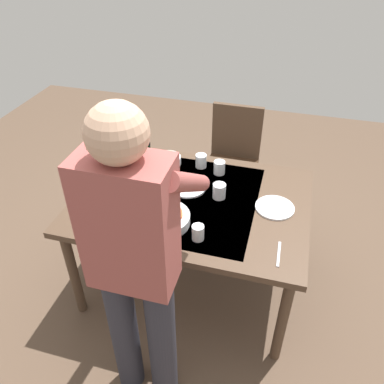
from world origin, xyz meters
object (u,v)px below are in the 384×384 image
object	(u,v)px
water_cup_far_left	(219,167)
serving_bowl_pasta	(163,218)
water_cup_far_right	(219,191)
side_bowl_salad	(168,160)
person_server	(135,261)
wine_glass_left	(123,142)
water_cup_near_left	(201,161)
water_cup_near_right	(198,233)
dining_table	(192,208)
wine_bottle	(150,169)
chair_near	(233,155)
dinner_plate_near	(188,187)
dinner_plate_far	(275,208)

from	to	relation	value
water_cup_far_left	serving_bowl_pasta	size ratio (longest dim) A/B	0.30
water_cup_far_right	side_bowl_salad	world-z (taller)	water_cup_far_right
person_server	side_bowl_salad	xyz separation A→B (m)	(0.23, -1.11, -0.20)
person_server	wine_glass_left	distance (m)	1.27
water_cup_near_left	person_server	bearing A→B (deg)	90.11
water_cup_near_right	person_server	bearing A→B (deg)	70.31
side_bowl_salad	dining_table	bearing A→B (deg)	128.20
wine_bottle	water_cup_far_left	world-z (taller)	wine_bottle
dining_table	side_bowl_salad	world-z (taller)	side_bowl_salad
dining_table	person_server	world-z (taller)	person_server
side_bowl_salad	wine_glass_left	bearing A→B (deg)	-3.77
wine_glass_left	side_bowl_salad	size ratio (longest dim) A/B	0.84
water_cup_near_right	side_bowl_salad	xyz separation A→B (m)	(0.39, -0.67, -0.01)
person_server	water_cup_far_right	xyz separation A→B (m)	(-0.19, -0.83, -0.19)
chair_near	water_cup_near_right	xyz separation A→B (m)	(-0.02, 1.23, 0.24)
water_cup_far_right	person_server	bearing A→B (deg)	77.16
dining_table	water_cup_far_left	distance (m)	0.35
water_cup_near_left	dinner_plate_near	bearing A→B (deg)	85.94
person_server	serving_bowl_pasta	size ratio (longest dim) A/B	5.63
person_server	side_bowl_salad	distance (m)	1.15
dining_table	water_cup_far_left	bearing A→B (deg)	-107.56
wine_glass_left	serving_bowl_pasta	distance (m)	0.80
dining_table	dinner_plate_far	bearing A→B (deg)	-175.53
water_cup_near_right	side_bowl_salad	size ratio (longest dim) A/B	0.49
wine_glass_left	dinner_plate_near	world-z (taller)	wine_glass_left
dinner_plate_near	wine_bottle	bearing A→B (deg)	2.72
dinner_plate_near	dinner_plate_far	xyz separation A→B (m)	(-0.55, 0.06, 0.00)
dining_table	side_bowl_salad	distance (m)	0.44
person_server	wine_glass_left	bearing A→B (deg)	-63.57
water_cup_near_right	chair_near	bearing A→B (deg)	-88.89
water_cup_near_left	water_cup_far_left	xyz separation A→B (m)	(-0.14, 0.05, -0.00)
dining_table	water_cup_far_left	xyz separation A→B (m)	(-0.10, -0.32, 0.12)
wine_glass_left	water_cup_near_left	world-z (taller)	wine_glass_left
chair_near	wine_bottle	world-z (taller)	wine_bottle
dinner_plate_near	chair_near	bearing A→B (deg)	-101.08
side_bowl_salad	dinner_plate_near	bearing A→B (deg)	131.65
wine_glass_left	water_cup_far_left	xyz separation A→B (m)	(-0.70, 0.04, -0.06)
person_server	dinner_plate_near	world-z (taller)	person_server
dining_table	wine_bottle	bearing A→B (deg)	-16.57
person_server	dining_table	bearing A→B (deg)	-92.54
chair_near	wine_glass_left	world-z (taller)	chair_near
chair_near	wine_glass_left	distance (m)	0.93
dining_table	water_cup_near_right	world-z (taller)	water_cup_near_right
serving_bowl_pasta	person_server	bearing A→B (deg)	96.70
side_bowl_salad	water_cup_far_right	bearing A→B (deg)	146.35
dining_table	water_cup_far_right	world-z (taller)	water_cup_far_right
dining_table	wine_bottle	distance (m)	0.36
dining_table	person_server	size ratio (longest dim) A/B	0.83
water_cup_near_right	serving_bowl_pasta	bearing A→B (deg)	-18.92
water_cup_near_left	water_cup_near_right	distance (m)	0.71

